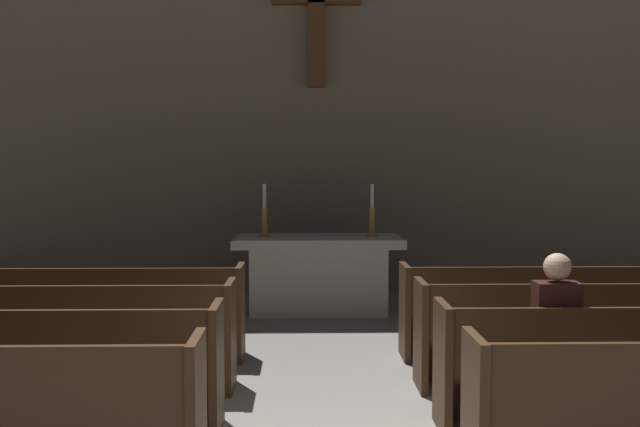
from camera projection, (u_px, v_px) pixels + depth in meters
pew_left_row_3 at (2, 337)px, 6.39m from camera, size 3.96×0.50×0.95m
pew_left_row_4 at (44, 313)px, 7.41m from camera, size 3.96×0.50×0.95m
pew_right_row_4 at (597, 310)px, 7.53m from camera, size 3.96×0.50×0.95m
altar at (318, 272)px, 9.75m from camera, size 2.20×0.90×1.01m
candlestick_left at (265, 220)px, 9.68m from camera, size 0.16×0.16×0.68m
candlestick_right at (372, 220)px, 9.71m from camera, size 0.16×0.16×0.68m
apse_with_cross at (316, 45)px, 11.35m from camera, size 12.90×0.50×7.52m
lone_worshipper at (552, 336)px, 5.49m from camera, size 0.32×0.43×1.32m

